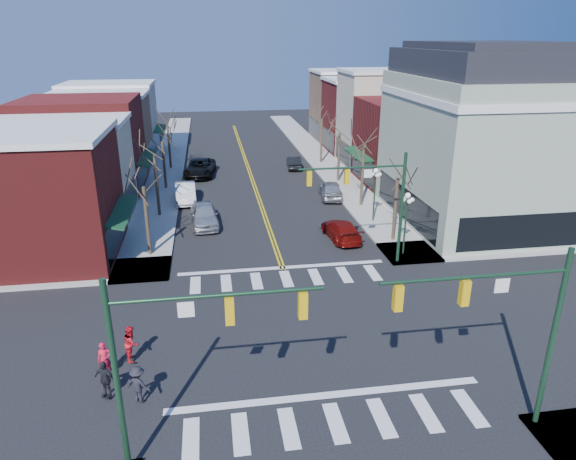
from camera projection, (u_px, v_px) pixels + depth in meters
name	position (u px, v px, depth m)	size (l,w,h in m)	color
ground	(305.00, 334.00, 25.11)	(160.00, 160.00, 0.00)	black
sidewalk_left	(156.00, 212.00, 42.29)	(3.50, 70.00, 0.15)	#9E9B93
sidewalk_right	(361.00, 202.00, 44.81)	(3.50, 70.00, 0.15)	#9E9B93
bldg_left_brick_a	(30.00, 200.00, 32.31)	(10.00, 8.50, 8.00)	maroon
bldg_left_stucco_a	(62.00, 173.00, 39.55)	(10.00, 7.00, 7.50)	#BBB39A
bldg_left_brick_b	(83.00, 146.00, 46.76)	(10.00, 9.00, 8.50)	maroon
bldg_left_tan	(100.00, 134.00, 54.50)	(10.00, 7.50, 7.80)	#9A7254
bldg_left_stucco_b	(112.00, 121.00, 61.59)	(10.00, 8.00, 8.20)	#BBB39A
bldg_right_brick_a	(414.00, 142.00, 49.70)	(10.00, 8.50, 8.00)	maroon
bldg_right_stucco	(388.00, 120.00, 56.50)	(10.00, 7.00, 10.00)	#BBB39A
bldg_right_brick_b	(367.00, 116.00, 63.69)	(10.00, 8.00, 8.50)	maroon
bldg_right_tan	(350.00, 106.00, 70.98)	(10.00, 8.00, 9.00)	#9A7254
victorian_corner	(486.00, 136.00, 38.51)	(12.25, 14.25, 13.30)	#98A48E
traffic_mast_near_left	(175.00, 348.00, 15.81)	(6.60, 0.28, 7.20)	#14331E
traffic_mast_near_right	(508.00, 319.00, 17.40)	(6.60, 0.28, 7.20)	#14331E
traffic_mast_far_right	(374.00, 194.00, 31.07)	(6.60, 0.28, 7.20)	#14331E
lamppost_corner	(406.00, 213.00, 33.09)	(0.36, 0.36, 4.33)	#14331E
lamppost_midblock	(375.00, 186.00, 39.09)	(0.36, 0.36, 4.33)	#14331E
tree_left_a	(147.00, 222.00, 33.21)	(0.24, 0.24, 4.76)	#382B21
tree_left_b	(157.00, 186.00, 40.55)	(0.24, 0.24, 5.04)	#382B21
tree_left_c	(164.00, 166.00, 48.02)	(0.24, 0.24, 4.55)	#382B21
tree_left_d	(169.00, 147.00, 55.35)	(0.24, 0.24, 4.90)	#382B21
tree_right_a	(395.00, 210.00, 35.66)	(0.24, 0.24, 4.62)	#382B21
tree_right_b	(362.00, 177.00, 42.94)	(0.24, 0.24, 5.18)	#382B21
tree_right_c	(339.00, 158.00, 50.39)	(0.24, 0.24, 4.83)	#382B21
tree_right_d	(321.00, 142.00, 57.75)	(0.24, 0.24, 4.97)	#382B21
car_left_near	(204.00, 215.00, 39.17)	(1.99, 4.95, 1.69)	#B7B7BC
car_left_mid	(186.00, 193.00, 44.84)	(1.70, 4.87, 1.60)	white
car_left_far	(200.00, 168.00, 53.17)	(2.79, 6.05, 1.68)	black
car_right_near	(341.00, 230.00, 36.67)	(1.89, 4.66, 1.35)	maroon
car_right_mid	(331.00, 189.00, 45.87)	(1.87, 4.64, 1.58)	#A6A7AB
car_right_far	(294.00, 162.00, 56.16)	(1.41, 4.03, 1.33)	black
pedestrian_red_a	(104.00, 359.00, 21.65)	(0.56, 0.37, 1.54)	red
pedestrian_red_b	(131.00, 343.00, 22.67)	(0.81, 0.63, 1.67)	red
pedestrian_dark_a	(105.00, 379.00, 20.32)	(0.96, 0.40, 1.63)	black
pedestrian_dark_b	(138.00, 384.00, 20.06)	(1.01, 0.58, 1.56)	black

